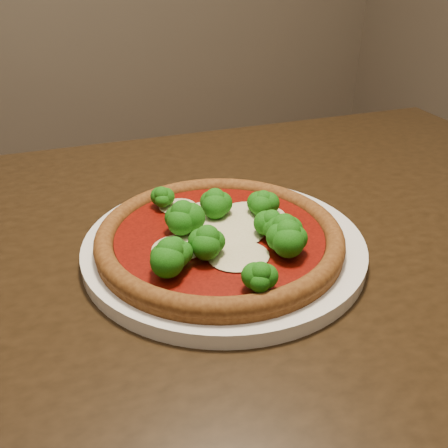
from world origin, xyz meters
name	(u,v)px	position (x,y,z in m)	size (l,w,h in m)	color
dining_table	(234,299)	(0.24, -0.06, 0.66)	(1.28, 0.93, 0.75)	black
plate	(224,246)	(0.21, -0.07, 0.76)	(0.35, 0.35, 0.02)	white
pizza	(221,235)	(0.20, -0.09, 0.78)	(0.30, 0.30, 0.06)	brown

